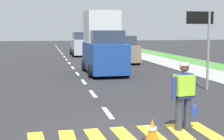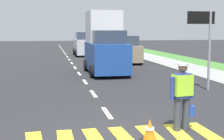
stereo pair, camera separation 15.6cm
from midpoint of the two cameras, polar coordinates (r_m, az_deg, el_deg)
The scene contains 10 objects.
ground_plane at distance 27.84m, azimuth -7.33°, elevation 1.85°, with size 96.00×96.00×0.00m, color #28282B.
sidewalk_right at distance 19.08m, azimuth 17.10°, elevation -0.74°, with size 2.40×72.00×0.14m, color #9E9E99.
crosswalk_stripes at distance 7.57m, azimuth 3.02°, elevation -11.97°, with size 4.47×1.93×0.01m.
lane_center_line at distance 32.02m, azimuth -7.81°, elevation 2.52°, with size 0.14×46.40×0.01m.
road_worker at distance 8.19m, azimuth 12.75°, elevation -3.98°, with size 0.74×0.45×1.67m.
lane_direction_sign at distance 13.77m, azimuth 16.10°, elevation 6.48°, with size 1.16×0.11×3.20m.
traffic_cone_near at distance 7.40m, azimuth 7.19°, elevation -10.41°, with size 0.36×0.36×0.52m.
delivery_truck at distance 18.60m, azimuth -0.95°, elevation 4.35°, with size 2.16×4.60×3.54m.
car_outgoing_far at distance 31.46m, azimuth -4.63°, elevation 4.39°, with size 2.06×3.90×2.26m.
car_parked_far at distance 24.62m, azimuth 2.53°, elevation 3.45°, with size 1.90×4.26×2.04m.
Camera 2 is at (-1.66, -6.69, 2.46)m, focal length 52.54 mm.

